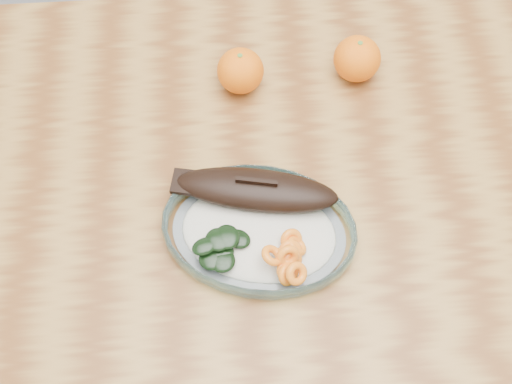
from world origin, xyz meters
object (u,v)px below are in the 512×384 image
(dining_table, at_px, (306,209))
(plated_meal, at_px, (259,227))
(orange_left, at_px, (240,71))
(orange_right, at_px, (357,59))

(dining_table, bearing_deg, plated_meal, -134.38)
(dining_table, height_order, plated_meal, plated_meal)
(plated_meal, distance_m, orange_left, 0.27)
(plated_meal, distance_m, orange_right, 0.34)
(dining_table, relative_size, orange_right, 15.59)
(orange_right, bearing_deg, plated_meal, -122.46)
(dining_table, xyz_separation_m, plated_meal, (-0.08, -0.09, 0.12))
(dining_table, distance_m, plated_meal, 0.17)
(plated_meal, bearing_deg, dining_table, 58.77)
(orange_left, distance_m, orange_right, 0.19)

